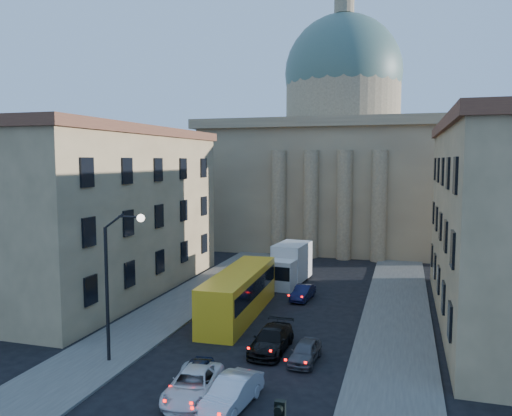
{
  "coord_description": "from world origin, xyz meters",
  "views": [
    {
      "loc": [
        8.87,
        -16.56,
        11.82
      ],
      "look_at": [
        -0.81,
        15.74,
        8.57
      ],
      "focal_mm": 35.0,
      "sensor_mm": 36.0,
      "label": 1
    }
  ],
  "objects": [
    {
      "name": "sidewalk_left",
      "position": [
        -8.5,
        18.0,
        0.07
      ],
      "size": [
        5.0,
        60.0,
        0.15
      ],
      "primitive_type": "cube",
      "color": "#4F4E49",
      "rests_on": "ground"
    },
    {
      "name": "box_truck",
      "position": [
        -1.61,
        29.36,
        1.77
      ],
      "size": [
        3.33,
        7.05,
        3.75
      ],
      "rotation": [
        0.0,
        0.0,
        -0.1
      ],
      "color": "silver",
      "rests_on": "ground"
    },
    {
      "name": "car_left_mid",
      "position": [
        -0.97,
        5.37,
        0.68
      ],
      "size": [
        2.85,
        5.14,
        1.36
      ],
      "primitive_type": "imported",
      "rotation": [
        0.0,
        0.0,
        0.13
      ],
      "color": "silver",
      "rests_on": "ground"
    },
    {
      "name": "sidewalk_right",
      "position": [
        8.5,
        18.0,
        0.07
      ],
      "size": [
        5.0,
        60.0,
        0.15
      ],
      "primitive_type": "cube",
      "color": "#4F4E49",
      "rests_on": "ground"
    },
    {
      "name": "city_bus",
      "position": [
        -2.99,
        18.56,
        1.85
      ],
      "size": [
        3.26,
        12.3,
        3.44
      ],
      "rotation": [
        0.0,
        0.0,
        0.04
      ],
      "color": "yellow",
      "rests_on": "ground"
    },
    {
      "name": "car_right_mid",
      "position": [
        1.18,
        12.45,
        0.72
      ],
      "size": [
        2.11,
        5.0,
        1.44
      ],
      "primitive_type": "imported",
      "rotation": [
        0.0,
        0.0,
        -0.02
      ],
      "color": "black",
      "rests_on": "ground"
    },
    {
      "name": "car_right_far",
      "position": [
        3.5,
        11.39,
        0.62
      ],
      "size": [
        1.64,
        3.68,
        1.23
      ],
      "primitive_type": "imported",
      "rotation": [
        0.0,
        0.0,
        -0.05
      ],
      "color": "#47484C",
      "rests_on": "ground"
    },
    {
      "name": "car_right_distant",
      "position": [
        0.8,
        24.23,
        0.61
      ],
      "size": [
        1.64,
        3.81,
        1.22
      ],
      "primitive_type": "imported",
      "rotation": [
        0.0,
        0.0,
        -0.1
      ],
      "color": "black",
      "rests_on": "ground"
    },
    {
      "name": "street_lamp",
      "position": [
        -6.97,
        8.0,
        5.29
      ],
      "size": [
        2.62,
        0.44,
        8.83
      ],
      "color": "black",
      "rests_on": "ground"
    },
    {
      "name": "building_left",
      "position": [
        -17.0,
        22.0,
        7.42
      ],
      "size": [
        11.6,
        26.6,
        14.7
      ],
      "color": "tan",
      "rests_on": "ground"
    },
    {
      "name": "car_right_near",
      "position": [
        1.19,
        5.02,
        0.73
      ],
      "size": [
        2.08,
        4.57,
        1.45
      ],
      "primitive_type": "imported",
      "rotation": [
        0.0,
        0.0,
        -0.13
      ],
      "color": "#B8BBC0",
      "rests_on": "ground"
    },
    {
      "name": "church",
      "position": [
        0.0,
        55.47,
        11.88
      ],
      "size": [
        68.02,
        28.76,
        36.6
      ],
      "color": "#756148",
      "rests_on": "ground"
    },
    {
      "name": "car_left_near",
      "position": [
        -1.44,
        6.67,
        0.61
      ],
      "size": [
        1.84,
        3.74,
        1.23
      ],
      "primitive_type": "imported",
      "rotation": [
        0.0,
        0.0,
        0.11
      ],
      "color": "black",
      "rests_on": "ground"
    }
  ]
}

